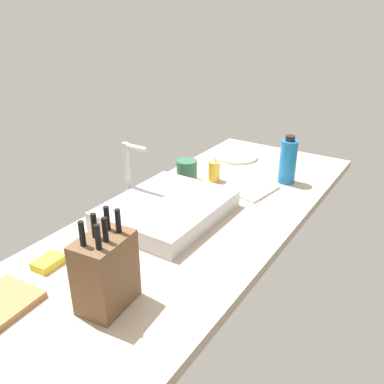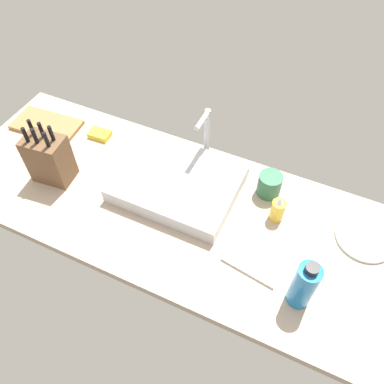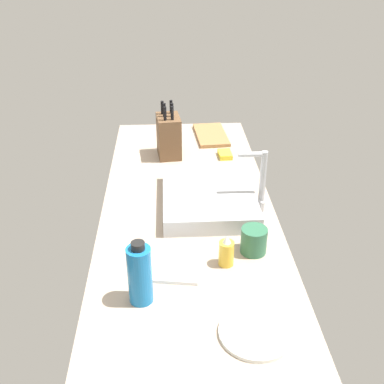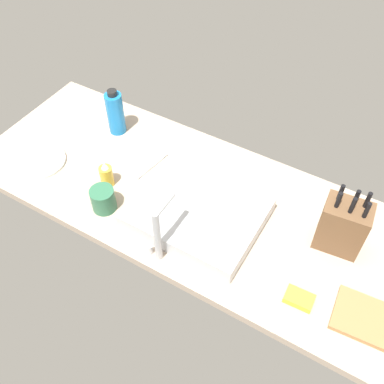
{
  "view_description": "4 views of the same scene",
  "coord_description": "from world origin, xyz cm",
  "views": [
    {
      "loc": [
        -110.6,
        -70.98,
        75.1
      ],
      "look_at": [
        4.48,
        3.18,
        11.4
      ],
      "focal_mm": 38.47,
      "sensor_mm": 36.0,
      "label": 1
    },
    {
      "loc": [
        41.09,
        -76.1,
        120.13
      ],
      "look_at": [
        3.29,
        4.78,
        8.92
      ],
      "focal_mm": 36.32,
      "sensor_mm": 36.0,
      "label": 2
    },
    {
      "loc": [
        157.9,
        -7.01,
        101.84
      ],
      "look_at": [
        0.55,
        1.46,
        12.05
      ],
      "focal_mm": 44.34,
      "sensor_mm": 36.0,
      "label": 3
    },
    {
      "loc": [
        -51.84,
        92.51,
        129.58
      ],
      "look_at": [
        0.48,
        3.79,
        11.16
      ],
      "focal_mm": 40.82,
      "sensor_mm": 36.0,
      "label": 4
    }
  ],
  "objects": [
    {
      "name": "faucet",
      "position": [
        -1.3,
        27.84,
        17.26
      ],
      "size": [
        5.5,
        11.23,
        23.93
      ],
      "color": "#B7BABF",
      "rests_on": "countertop_slab"
    },
    {
      "name": "countertop_slab",
      "position": [
        0.0,
        0.0,
        1.75
      ],
      "size": [
        183.63,
        67.81,
        3.5
      ],
      "primitive_type": "cube",
      "color": "tan",
      "rests_on": "ground"
    },
    {
      "name": "cutting_board",
      "position": [
        -73.05,
        15.45,
        4.4
      ],
      "size": [
        30.58,
        17.58,
        1.8
      ],
      "primitive_type": "cube",
      "rotation": [
        0.0,
        0.0,
        0.08
      ],
      "color": "#9E7042",
      "rests_on": "countertop_slab"
    },
    {
      "name": "water_bottle",
      "position": [
        49.8,
        -16.35,
        13.2
      ],
      "size": [
        7.26,
        7.26,
        20.88
      ],
      "color": "#1970B7",
      "rests_on": "countertop_slab"
    },
    {
      "name": "dish_sponge",
      "position": [
        -48.04,
        19.99,
        4.7
      ],
      "size": [
        9.29,
        6.44,
        2.4
      ],
      "primitive_type": "cube",
      "rotation": [
        0.0,
        0.0,
        0.05
      ],
      "color": "yellow",
      "rests_on": "countertop_slab"
    },
    {
      "name": "dish_towel",
      "position": [
        33.61,
        -6.49,
        4.1
      ],
      "size": [
        22.12,
        20.52,
        1.2
      ],
      "primitive_type": "cube",
      "rotation": [
        0.0,
        0.0,
        -0.15
      ],
      "color": "white",
      "rests_on": "countertop_slab"
    },
    {
      "name": "sink_basin",
      "position": [
        -4.28,
        8.26,
        6.74
      ],
      "size": [
        45.08,
        35.92,
        6.48
      ],
      "primitive_type": "cube",
      "color": "#B7BABF",
      "rests_on": "countertop_slab"
    },
    {
      "name": "knife_block",
      "position": [
        -51.02,
        -6.82,
        13.71
      ],
      "size": [
        15.99,
        12.02,
        26.13
      ],
      "rotation": [
        0.0,
        0.0,
        0.11
      ],
      "color": "brown",
      "rests_on": "countertop_slab"
    },
    {
      "name": "soap_bottle",
      "position": [
        34.22,
        10.88,
        8.33
      ],
      "size": [
        5.04,
        5.04,
        11.44
      ],
      "color": "gold",
      "rests_on": "countertop_slab"
    },
    {
      "name": "dinner_plate",
      "position": [
        65.3,
        15.43,
        4.1
      ],
      "size": [
        20.43,
        20.43,
        1.2
      ],
      "primitive_type": "cylinder",
      "color": "silver",
      "rests_on": "countertop_slab"
    },
    {
      "name": "coffee_mug",
      "position": [
        27.92,
        20.98,
        8.12
      ],
      "size": [
        8.94,
        8.94,
        9.24
      ],
      "primitive_type": "cylinder",
      "color": "#2D6647",
      "rests_on": "countertop_slab"
    }
  ]
}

